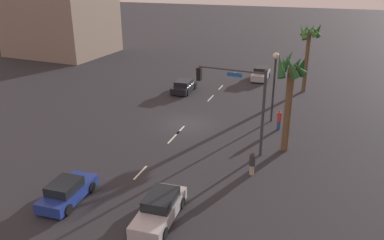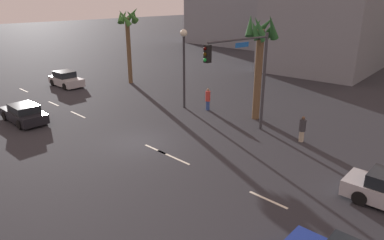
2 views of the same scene
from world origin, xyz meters
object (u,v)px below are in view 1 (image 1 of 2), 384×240
car_2 (160,209)px  pedestrian_1 (279,119)px  car_0 (261,74)px  pedestrian_0 (252,163)px  car_3 (67,192)px  streetlamp (275,74)px  car_1 (184,86)px  palm_tree_0 (290,81)px  traffic_signal (240,96)px  palm_tree_1 (309,40)px

car_2 → pedestrian_1: size_ratio=2.66×
car_0 → pedestrian_0: size_ratio=2.49×
car_3 → pedestrian_1: (-14.95, 10.31, 0.29)m
streetlamp → pedestrian_0: 10.71m
car_2 → pedestrian_1: bearing=163.2°
car_2 → pedestrian_1: 15.51m
car_1 → streetlamp: 12.41m
car_3 → streetlamp: bearing=150.5°
car_3 → palm_tree_0: bearing=134.6°
traffic_signal → pedestrian_0: size_ratio=3.90×
traffic_signal → palm_tree_0: bearing=110.9°
car_0 → pedestrian_1: pedestrian_1 is taller
palm_tree_0 → car_0: bearing=-165.5°
traffic_signal → car_3: bearing=-39.1°
palm_tree_1 → streetlamp: bearing=-12.1°
car_0 → palm_tree_1: palm_tree_1 is taller
car_1 → traffic_signal: 15.92m
streetlamp → palm_tree_1: size_ratio=0.81×
palm_tree_0 → palm_tree_1: bearing=178.5°
traffic_signal → streetlamp: bearing=167.8°
traffic_signal → pedestrian_1: 6.62m
pedestrian_1 → palm_tree_1: (-11.76, 1.29, 4.72)m
traffic_signal → pedestrian_0: (3.21, 1.67, -3.48)m
car_2 → car_3: (0.11, -5.82, -0.03)m
traffic_signal → pedestrian_0: 5.03m
car_3 → streetlamp: size_ratio=0.66×
car_1 → car_2: size_ratio=0.93×
car_0 → traffic_signal: 20.84m
traffic_signal → streetlamp: (-6.92, 1.50, -0.02)m
car_0 → traffic_signal: bearing=4.8°
streetlamp → palm_tree_0: bearing=17.0°
car_3 → streetlamp: 19.55m
traffic_signal → palm_tree_0: palm_tree_0 is taller
palm_tree_1 → palm_tree_0: bearing=-1.5°
car_0 → streetlamp: streetlamp is taller
pedestrian_1 → palm_tree_0: (3.92, 0.89, 4.42)m
car_0 → car_2: size_ratio=0.88×
car_0 → traffic_signal: (20.45, 1.72, 3.66)m
car_1 → traffic_signal: (12.71, 8.83, 3.72)m
car_0 → car_3: bearing=-11.6°
palm_tree_0 → palm_tree_1: (-15.67, 0.41, 0.29)m
pedestrian_0 → palm_tree_1: 20.78m
car_0 → palm_tree_0: 20.38m
car_1 → traffic_signal: bearing=34.8°
car_3 → palm_tree_1: size_ratio=0.53×
palm_tree_0 → streetlamp: bearing=-163.0°
car_1 → car_2: bearing=16.7°
pedestrian_1 → car_3: bearing=-34.6°
car_1 → traffic_signal: size_ratio=0.68×
traffic_signal → pedestrian_1: size_ratio=3.65×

